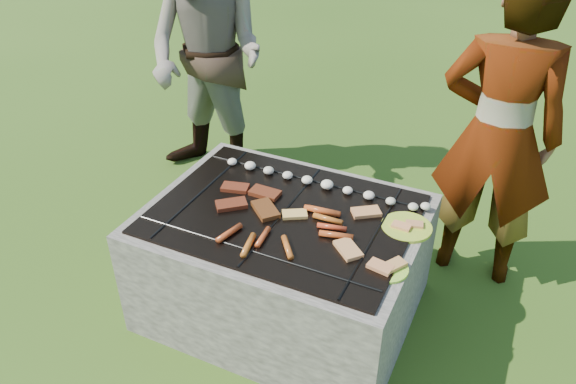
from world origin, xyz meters
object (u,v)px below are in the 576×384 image
object	(u,v)px
cook	(498,136)
bystander	(207,57)
fire_pit	(284,266)
plate_near	(386,267)
plate_far	(407,227)

from	to	relation	value
cook	bystander	size ratio (longest dim) A/B	0.95
bystander	fire_pit	bearing A→B (deg)	-36.84
fire_pit	plate_near	size ratio (longest dim) A/B	6.65
fire_pit	cook	distance (m)	1.26
plate_far	plate_near	xyz separation A→B (m)	(0.00, -0.32, 0.00)
fire_pit	plate_far	bearing A→B (deg)	14.54
bystander	plate_far	bearing A→B (deg)	-21.07
plate_near	cook	xyz separation A→B (m)	(0.27, 0.93, 0.24)
plate_far	plate_near	size ratio (longest dim) A/B	1.53
plate_near	fire_pit	bearing A→B (deg)	162.93
plate_near	bystander	size ratio (longest dim) A/B	0.11
cook	bystander	bearing A→B (deg)	-10.13
plate_near	bystander	distance (m)	2.01
bystander	plate_near	bearing A→B (deg)	-29.14
plate_near	cook	size ratio (longest dim) A/B	0.11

